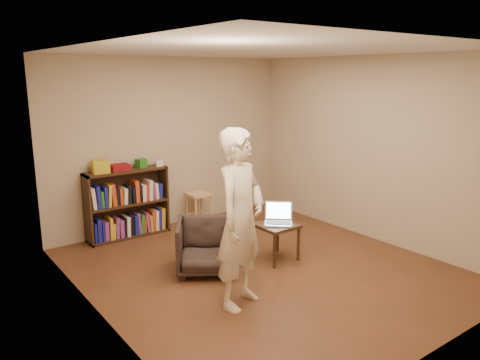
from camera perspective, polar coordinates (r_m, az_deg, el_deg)
floor at (r=5.87m, az=2.65°, el=-10.73°), size 4.50×4.50×0.00m
ceiling at (r=5.38m, az=2.95°, el=15.55°), size 4.50×4.50×0.00m
wall_back at (r=7.33m, az=-8.46°, el=4.51°), size 4.00×0.00×4.00m
wall_left at (r=4.51m, az=-17.27°, el=-1.14°), size 0.00×4.50×4.50m
wall_right at (r=6.90m, az=15.76°, el=3.66°), size 0.00×4.50×4.50m
bookshelf at (r=7.03m, az=-13.57°, el=-3.26°), size 1.20×0.30×1.00m
box_yellow at (r=6.73m, az=-16.63°, el=1.58°), size 0.24×0.19×0.18m
red_cloth at (r=6.86m, az=-14.50°, el=1.50°), size 0.27×0.20×0.09m
box_green at (r=6.99m, az=-11.97°, el=2.02°), size 0.16×0.16×0.13m
box_white at (r=7.06m, az=-9.82°, el=2.01°), size 0.12×0.12×0.08m
stool at (r=7.43m, az=-5.08°, el=-2.33°), size 0.35×0.35×0.50m
armchair at (r=5.68m, az=-4.17°, el=-8.07°), size 0.95×0.96×0.64m
side_table at (r=6.02m, az=4.46°, el=-6.10°), size 0.46×0.46×0.47m
laptop at (r=6.02m, az=4.70°, el=-4.71°), size 0.48×0.48×0.26m
person at (r=4.70m, az=0.07°, el=-4.80°), size 0.79×0.67×1.84m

